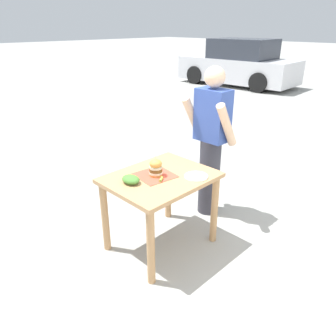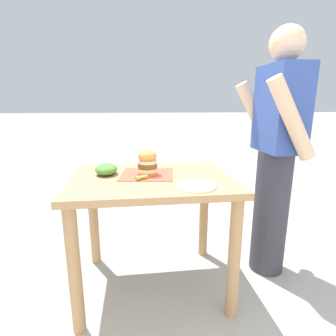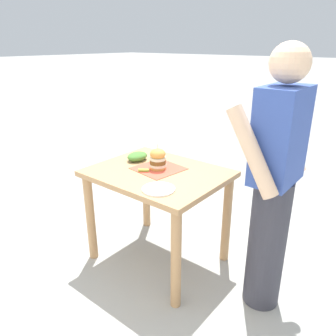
{
  "view_description": "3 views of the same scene",
  "coord_description": "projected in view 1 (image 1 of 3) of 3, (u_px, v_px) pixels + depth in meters",
  "views": [
    {
      "loc": [
        2.01,
        -1.9,
        2.08
      ],
      "look_at": [
        0.0,
        0.1,
        0.82
      ],
      "focal_mm": 35.0,
      "sensor_mm": 36.0,
      "label": 1
    },
    {
      "loc": [
        1.57,
        -0.1,
        1.21
      ],
      "look_at": [
        0.0,
        0.1,
        0.82
      ],
      "focal_mm": 28.0,
      "sensor_mm": 36.0,
      "label": 2
    },
    {
      "loc": [
        1.73,
        1.49,
        1.68
      ],
      "look_at": [
        0.0,
        0.1,
        0.82
      ],
      "focal_mm": 35.0,
      "sensor_mm": 36.0,
      "label": 3
    }
  ],
  "objects": [
    {
      "name": "ground_plane",
      "position": [
        161.0,
        244.0,
        3.37
      ],
      "size": [
        80.0,
        80.0,
        0.0
      ],
      "primitive_type": "plane",
      "color": "#9E9E99"
    },
    {
      "name": "patio_table",
      "position": [
        161.0,
        190.0,
        3.12
      ],
      "size": [
        0.78,
        0.98,
        0.77
      ],
      "color": "tan",
      "rests_on": "ground"
    },
    {
      "name": "serving_paper",
      "position": [
        155.0,
        175.0,
        3.07
      ],
      "size": [
        0.37,
        0.37,
        0.0
      ],
      "primitive_type": "cube",
      "rotation": [
        0.0,
        0.0,
        -0.14
      ],
      "color": "#D64C38",
      "rests_on": "patio_table"
    },
    {
      "name": "sandwich",
      "position": [
        156.0,
        168.0,
        3.03
      ],
      "size": [
        0.13,
        0.13,
        0.19
      ],
      "color": "gold",
      "rests_on": "serving_paper"
    },
    {
      "name": "pickle_spear",
      "position": [
        161.0,
        179.0,
        2.96
      ],
      "size": [
        0.06,
        0.08,
        0.02
      ],
      "primitive_type": "cylinder",
      "rotation": [
        0.0,
        1.57,
        2.16
      ],
      "color": "#8EA83D",
      "rests_on": "serving_paper"
    },
    {
      "name": "side_plate_with_forks",
      "position": [
        196.0,
        176.0,
        3.04
      ],
      "size": [
        0.22,
        0.22,
        0.02
      ],
      "color": "white",
      "rests_on": "patio_table"
    },
    {
      "name": "side_salad",
      "position": [
        131.0,
        179.0,
        2.91
      ],
      "size": [
        0.18,
        0.14,
        0.07
      ],
      "primitive_type": "ellipsoid",
      "color": "#477F33",
      "rests_on": "patio_table"
    },
    {
      "name": "diner_across_table",
      "position": [
        211.0,
        141.0,
        3.62
      ],
      "size": [
        0.55,
        0.35,
        1.69
      ],
      "color": "#33333D",
      "rests_on": "ground"
    },
    {
      "name": "parked_car_near_curb",
      "position": [
        239.0,
        65.0,
        11.79
      ],
      "size": [
        4.29,
        2.01,
        1.6
      ],
      "color": "silver",
      "rests_on": "ground"
    }
  ]
}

